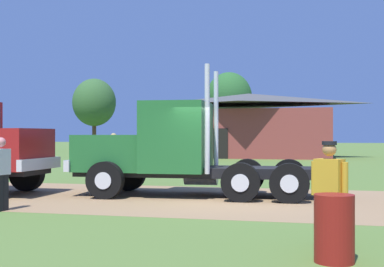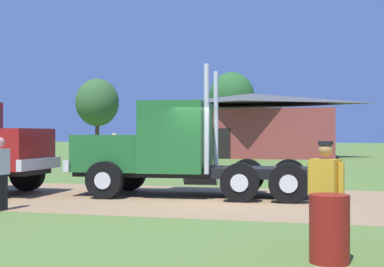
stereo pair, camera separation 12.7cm
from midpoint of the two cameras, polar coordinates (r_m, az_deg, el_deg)
name	(u,v)px [view 1 (the left image)]	position (r m, az deg, el deg)	size (l,w,h in m)	color
ground_plane	(223,200)	(14.48, 3.07, -7.12)	(200.00, 200.00, 0.00)	#567331
dirt_track	(223,200)	(14.48, 3.07, -7.10)	(120.00, 6.65, 0.01)	#97754F
truck_foreground_white	(170,152)	(15.42, -2.61, -1.96)	(7.29, 2.90, 3.67)	black
visitor_standing_near	(329,190)	(8.68, 14.08, -5.84)	(0.56, 0.43, 1.66)	gold
visitor_walking_mid	(1,171)	(13.11, -20.05, -3.84)	(0.31, 0.59, 1.70)	silver
visitor_far_side	(114,155)	(20.34, -8.57, -2.27)	(0.31, 0.63, 1.82)	#B22D33
steel_barrel	(334,228)	(7.71, 14.52, -9.81)	(0.55, 0.55, 0.94)	maroon
shed_building	(248,126)	(41.87, 5.98, 0.76)	(13.28, 7.71, 4.96)	brown
tree_left	(94,103)	(58.60, -10.49, 3.27)	(4.67, 4.67, 7.79)	#513823
tree_mid	(229,98)	(49.59, 3.91, 3.84)	(4.25, 4.25, 7.53)	#513823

